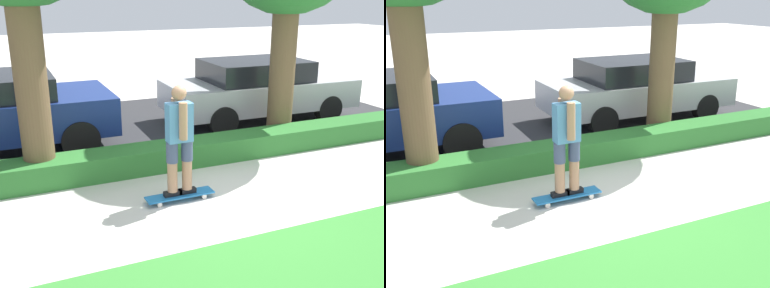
% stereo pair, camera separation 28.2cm
% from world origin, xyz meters
% --- Properties ---
extents(ground_plane, '(60.00, 60.00, 0.00)m').
position_xyz_m(ground_plane, '(0.00, 0.00, 0.00)').
color(ground_plane, beige).
extents(street_asphalt, '(12.53, 5.00, 0.01)m').
position_xyz_m(street_asphalt, '(0.00, 4.20, 0.00)').
color(street_asphalt, '#2D2D30').
rests_on(street_asphalt, ground_plane).
extents(hedge_row, '(12.53, 0.60, 0.40)m').
position_xyz_m(hedge_row, '(0.00, 1.60, 0.20)').
color(hedge_row, '#2D702D').
rests_on(hedge_row, ground_plane).
extents(skateboard, '(1.00, 0.24, 0.09)m').
position_xyz_m(skateboard, '(-0.53, 0.29, 0.08)').
color(skateboard, '#1E6BAD').
rests_on(skateboard, ground_plane).
extents(skater_person, '(0.48, 0.40, 1.57)m').
position_xyz_m(skater_person, '(-0.53, 0.29, 0.93)').
color(skater_person, black).
rests_on(skater_person, skateboard).
extents(parked_car_middle, '(4.37, 1.93, 1.39)m').
position_xyz_m(parked_car_middle, '(2.73, 3.64, 0.74)').
color(parked_car_middle, '#B7B7BC').
rests_on(parked_car_middle, ground_plane).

